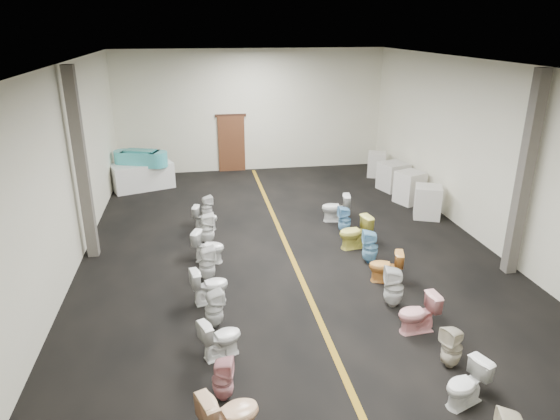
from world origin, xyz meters
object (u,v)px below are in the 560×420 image
Objects in this scene: appliance_crate_a at (428,202)px; toilet_left_10 at (205,218)px; appliance_crate_d at (377,164)px; toilet_left_4 at (221,337)px; toilet_left_8 at (209,247)px; toilet_right_1 at (466,384)px; toilet_right_7 at (355,232)px; toilet_left_5 at (214,309)px; toilet_left_3 at (223,379)px; toilet_right_4 at (394,287)px; appliance_crate_b at (410,187)px; toilet_left_7 at (207,264)px; bathtub at (141,158)px; toilet_left_2 at (230,416)px; toilet_left_11 at (207,207)px; toilet_left_9 at (207,229)px; toilet_right_2 at (452,347)px; toilet_right_9 at (336,208)px; toilet_right_6 at (370,247)px; display_table at (143,176)px; toilet_right_5 at (386,266)px; appliance_crate_c at (393,176)px; toilet_right_8 at (345,220)px; toilet_left_6 at (210,285)px; toilet_right_3 at (418,314)px.

appliance_crate_a is 1.40× the size of toilet_left_10.
toilet_left_4 is (-6.31, -9.79, -0.09)m from appliance_crate_d.
toilet_left_8 is 1.07× the size of toilet_right_1.
toilet_left_5 is at bearing -60.64° from toilet_right_7.
toilet_left_3 is 0.84× the size of toilet_right_4.
toilet_left_7 is at bearing -147.82° from appliance_crate_b.
toilet_left_2 is (2.10, -11.63, -0.65)m from bathtub.
bathtub is 8.22m from toilet_right_7.
toilet_left_2 is 8.37m from toilet_left_11.
toilet_left_5 is at bearing -19.32° from toilet_left_2.
toilet_left_11 is at bearing 11.06° from toilet_left_3.
toilet_left_9 is 1.10× the size of toilet_right_2.
toilet_left_5 is at bearing 12.22° from toilet_left_3.
toilet_left_4 is 0.90× the size of toilet_right_9.
toilet_right_6 is (0.18, 4.74, 0.05)m from toilet_right_1.
toilet_right_4 is (-0.22, 1.94, 0.05)m from toilet_right_2.
toilet_left_11 is 0.93× the size of toilet_right_2.
bathtub is at bearing -174.76° from toilet_right_1.
toilet_left_8 is at bearing -114.41° from toilet_right_4.
toilet_left_2 is at bearing 171.58° from toilet_left_7.
toilet_right_2 is at bearing -42.75° from bathtub.
display_table reaches higher than toilet_left_2.
toilet_right_2 is 0.88× the size of toilet_right_4.
toilet_right_2 is 2.94m from toilet_right_5.
toilet_left_2 reaches higher than toilet_left_10.
appliance_crate_c is 1.24× the size of toilet_left_8.
toilet_left_2 is 1.07× the size of toilet_left_7.
toilet_left_7 is (-6.44, -7.03, -0.06)m from appliance_crate_d.
toilet_right_8 is at bearing -143.38° from appliance_crate_b.
toilet_right_9 is (0.12, 4.66, -0.02)m from toilet_right_4.
toilet_left_6 is (-0.08, 2.86, 0.02)m from toilet_left_3.
toilet_left_7 is at bearing -156.70° from appliance_crate_a.
appliance_crate_c is at bearing 170.76° from toilet_right_4.
appliance_crate_a is at bearing -78.28° from toilet_left_10.
toilet_left_10 is 0.83× the size of toilet_right_6.
toilet_left_3 is 0.87× the size of toilet_left_9.
appliance_crate_a is 1.12× the size of toilet_left_2.
toilet_right_3 is at bearing -9.41° from toilet_right_7.
toilet_right_4 is at bearing 166.20° from toilet_right_2.
toilet_right_5 is (0.22, 1.00, -0.06)m from toilet_right_4.
toilet_left_11 is (-6.33, -3.30, -0.10)m from appliance_crate_d.
toilet_left_9 reaches higher than toilet_left_6.
appliance_crate_a is 9.72m from toilet_left_2.
toilet_left_7 is 5.31m from toilet_right_2.
toilet_right_2 is 1.04m from toilet_right_3.
appliance_crate_d is 11.90m from toilet_right_1.
toilet_right_3 is 1.00× the size of toilet_right_8.
toilet_right_4 reaches higher than toilet_left_11.
toilet_left_5 is 4.45m from toilet_right_1.
toilet_left_2 reaches higher than toilet_left_5.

